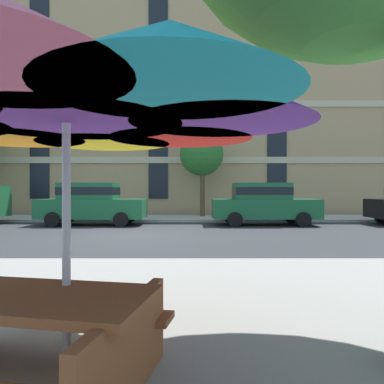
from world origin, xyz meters
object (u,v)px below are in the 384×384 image
(sedan_green, at_px, (91,203))
(sedan_green_midblock, at_px, (262,203))
(patio_umbrella, at_px, (65,97))
(picnic_table, at_px, (14,336))
(street_tree_middle, at_px, (201,156))

(sedan_green, bearing_deg, sedan_green_midblock, 0.00)
(patio_umbrella, height_order, picnic_table, patio_umbrella)
(street_tree_middle, distance_m, picnic_table, 17.10)
(sedan_green, xyz_separation_m, patio_umbrella, (3.35, -12.70, 1.17))
(sedan_green, bearing_deg, street_tree_middle, 38.96)
(street_tree_middle, relative_size, patio_umbrella, 1.27)
(sedan_green, xyz_separation_m, sedan_green_midblock, (7.27, 0.00, 0.00))
(sedan_green_midblock, bearing_deg, street_tree_middle, 122.79)
(sedan_green, distance_m, patio_umbrella, 13.19)
(sedan_green, distance_m, sedan_green_midblock, 7.27)
(picnic_table, bearing_deg, patio_umbrella, 39.11)
(sedan_green_midblock, bearing_deg, patio_umbrella, -107.18)
(sedan_green, distance_m, picnic_table, 13.29)
(sedan_green_midblock, height_order, street_tree_middle, street_tree_middle)
(street_tree_middle, bearing_deg, sedan_green, -141.04)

